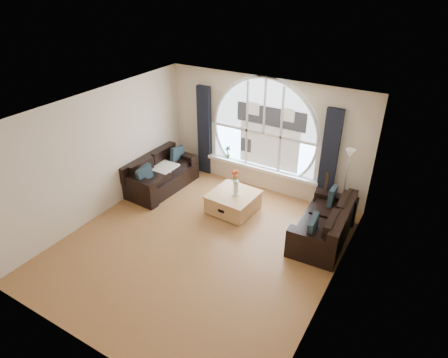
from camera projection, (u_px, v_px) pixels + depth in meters
ground at (201, 245)px, 7.64m from camera, size 5.00×5.50×0.01m
ceiling at (196, 114)px, 6.33m from camera, size 5.00×5.50×0.01m
wall_back at (264, 135)px, 9.05m from camera, size 5.00×0.01×2.70m
wall_front at (77, 279)px, 4.92m from camera, size 5.00×0.01×2.70m
wall_left at (99, 155)px, 8.10m from camera, size 0.01×5.50×2.70m
wall_right at (336, 228)px, 5.87m from camera, size 0.01×5.50×2.70m
attic_slope at (325, 164)px, 5.52m from camera, size 0.92×5.50×0.72m
arched_window at (264, 124)px, 8.89m from camera, size 2.60×0.06×2.15m
window_sill at (261, 168)px, 9.38m from camera, size 2.90×0.22×0.08m
window_frame at (264, 124)px, 8.87m from camera, size 2.76×0.08×2.15m
neighbor_house at (270, 130)px, 8.87m from camera, size 1.70×0.02×1.50m
curtain_left at (204, 131)px, 9.77m from camera, size 0.35×0.12×2.30m
curtain_right at (329, 160)px, 8.34m from camera, size 0.35×0.12×2.30m
sofa_left at (161, 173)px, 9.40m from camera, size 1.01×1.87×0.81m
sofa_right at (324, 222)px, 7.62m from camera, size 0.98×1.82×0.79m
coffee_chest at (233, 201)px, 8.59m from camera, size 1.03×1.03×0.48m
throw_blanket at (164, 168)px, 9.40m from camera, size 0.56×0.56×0.10m
vase_flowers at (236, 179)px, 8.26m from camera, size 0.24×0.24×0.70m
floor_lamp at (345, 184)px, 8.12m from camera, size 0.24×0.24×1.60m
guitar at (326, 193)px, 8.35m from camera, size 0.40×0.31×1.06m
potted_plant at (228, 152)px, 9.69m from camera, size 0.20×0.17×0.33m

